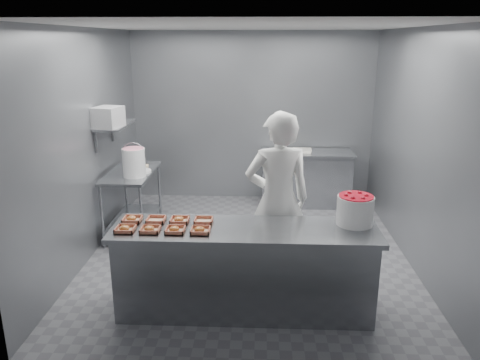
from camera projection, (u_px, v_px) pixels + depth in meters
The scene contains 24 objects.
floor at pixel (248, 252), 6.09m from camera, with size 4.50×4.50×0.00m, color #4C4C51.
ceiling at pixel (250, 26), 5.28m from camera, with size 4.50×4.50×0.00m, color white.
wall_back at pixel (252, 117), 7.84m from camera, with size 4.00×0.04×2.80m, color slate.
wall_left at pixel (87, 145), 5.77m from camera, with size 0.04×4.50×2.80m, color slate.
wall_right at pixel (416, 149), 5.60m from camera, with size 0.04×4.50×2.80m, color slate.
service_counter at pixel (245, 269), 4.67m from camera, with size 2.60×0.70×0.90m.
prep_table at pixel (132, 193), 6.56m from camera, with size 0.60×1.20×0.90m.
back_counter at pixel (306, 178), 7.74m from camera, with size 1.50×0.60×0.90m.
wall_shelf at pixel (115, 125), 6.29m from camera, with size 0.35×0.90×0.03m, color slate.
tray_0 at pixel (125, 229), 4.46m from camera, with size 0.19×0.18×0.06m.
tray_1 at pixel (150, 229), 4.45m from camera, with size 0.19×0.18×0.06m.
tray_2 at pixel (175, 230), 4.44m from camera, with size 0.19×0.18×0.06m.
tray_3 at pixel (200, 230), 4.43m from camera, with size 0.19×0.18×0.06m.
tray_4 at pixel (132, 219), 4.70m from camera, with size 0.19×0.18×0.06m.
tray_5 at pixel (156, 220), 4.69m from camera, with size 0.19×0.18×0.04m.
tray_6 at pixel (179, 220), 4.68m from camera, with size 0.19×0.18×0.06m.
tray_7 at pixel (204, 221), 4.67m from camera, with size 0.19×0.18×0.04m.
worker at pixel (278, 200), 5.07m from camera, with size 0.71×0.47×1.96m, color white.
strawberry_tub at pixel (355, 209), 4.59m from camera, with size 0.36×0.36×0.30m.
glaze_bucket at pixel (134, 162), 6.20m from camera, with size 0.32×0.30×0.46m.
bucket_lid at pixel (139, 171), 6.44m from camera, with size 0.33×0.33×0.03m, color silver.
rag at pixel (143, 166), 6.71m from camera, with size 0.15×0.13×0.02m, color #CCB28C.
appliance at pixel (108, 117), 5.99m from camera, with size 0.31×0.35×0.27m, color gray.
paper_stack at pixel (302, 150), 7.60m from camera, with size 0.30×0.22×0.05m, color silver.
Camera 1 is at (0.14, -5.56, 2.66)m, focal length 35.00 mm.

